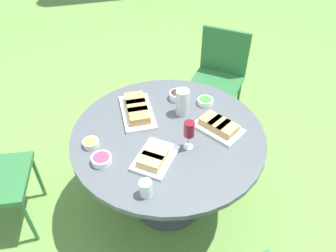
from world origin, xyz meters
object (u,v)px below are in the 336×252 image
at_px(dining_table, 168,146).
at_px(wine_glass, 189,130).
at_px(chair_near_left, 219,72).
at_px(water_pitcher, 182,102).

height_order(dining_table, wine_glass, wine_glass).
distance_m(chair_near_left, wine_glass, 1.26).
xyz_separation_m(chair_near_left, wine_glass, (-0.90, -0.83, 0.33)).
relative_size(chair_near_left, water_pitcher, 4.81).
bearing_deg(chair_near_left, dining_table, -144.91).
bearing_deg(dining_table, chair_near_left, 35.09).
height_order(dining_table, water_pitcher, water_pitcher).
xyz_separation_m(dining_table, chair_near_left, (0.94, 0.66, -0.08)).
bearing_deg(water_pitcher, wine_glass, -116.11).
bearing_deg(water_pitcher, dining_table, -145.85).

